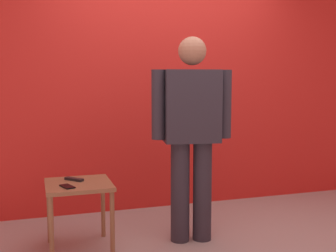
{
  "coord_description": "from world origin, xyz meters",
  "views": [
    {
      "loc": [
        -1.33,
        -2.84,
        1.35
      ],
      "look_at": [
        -0.25,
        0.55,
        0.96
      ],
      "focal_mm": 45.13,
      "sensor_mm": 36.0,
      "label": 1
    }
  ],
  "objects_px": {
    "side_table": "(79,193)",
    "tv_remote": "(74,179)",
    "cell_phone": "(67,186)",
    "standing_person": "(192,128)"
  },
  "relations": [
    {
      "from": "cell_phone",
      "to": "tv_remote",
      "type": "height_order",
      "value": "tv_remote"
    },
    {
      "from": "side_table",
      "to": "tv_remote",
      "type": "height_order",
      "value": "tv_remote"
    },
    {
      "from": "standing_person",
      "to": "tv_remote",
      "type": "relative_size",
      "value": 9.99
    },
    {
      "from": "cell_phone",
      "to": "tv_remote",
      "type": "distance_m",
      "value": 0.21
    },
    {
      "from": "side_table",
      "to": "cell_phone",
      "type": "xyz_separation_m",
      "value": [
        -0.1,
        -0.11,
        0.09
      ]
    },
    {
      "from": "standing_person",
      "to": "side_table",
      "type": "xyz_separation_m",
      "value": [
        -0.92,
        0.08,
        -0.49
      ]
    },
    {
      "from": "standing_person",
      "to": "side_table",
      "type": "distance_m",
      "value": 1.05
    },
    {
      "from": "standing_person",
      "to": "side_table",
      "type": "height_order",
      "value": "standing_person"
    },
    {
      "from": "side_table",
      "to": "tv_remote",
      "type": "relative_size",
      "value": 3.2
    },
    {
      "from": "side_table",
      "to": "tv_remote",
      "type": "xyz_separation_m",
      "value": [
        -0.03,
        0.09,
        0.09
      ]
    }
  ]
}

